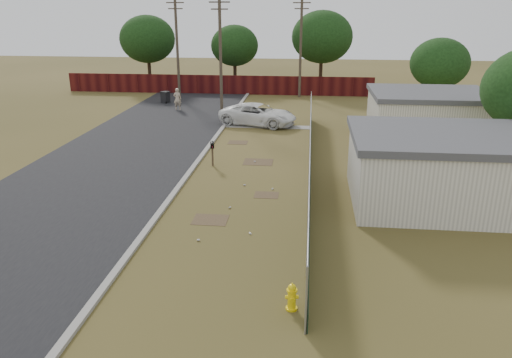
# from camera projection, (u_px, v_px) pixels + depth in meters

# --- Properties ---
(ground) EXTENTS (120.00, 120.00, 0.00)m
(ground) POSITION_uv_depth(u_px,v_px,m) (246.00, 180.00, 24.64)
(ground) COLOR brown
(ground) RESTS_ON ground
(street) EXTENTS (15.10, 60.00, 0.12)m
(street) POSITION_uv_depth(u_px,v_px,m) (160.00, 136.00, 32.88)
(street) COLOR black
(street) RESTS_ON ground
(chainlink_fence) EXTENTS (0.10, 27.06, 2.02)m
(chainlink_fence) POSITION_uv_depth(u_px,v_px,m) (310.00, 160.00, 25.02)
(chainlink_fence) COLOR gray
(chainlink_fence) RESTS_ON ground
(privacy_fence) EXTENTS (30.00, 0.12, 1.80)m
(privacy_fence) POSITION_uv_depth(u_px,v_px,m) (217.00, 85.00, 48.43)
(privacy_fence) COLOR #4D1310
(privacy_fence) RESTS_ON ground
(utility_poles) EXTENTS (12.60, 8.24, 9.00)m
(utility_poles) POSITION_uv_depth(u_px,v_px,m) (234.00, 48.00, 42.88)
(utility_poles) COLOR #4D4333
(utility_poles) RESTS_ON ground
(houses) EXTENTS (9.30, 17.24, 3.10)m
(houses) POSITION_uv_depth(u_px,v_px,m) (437.00, 139.00, 26.08)
(houses) COLOR silver
(houses) RESTS_ON ground
(horizon_trees) EXTENTS (33.32, 31.94, 7.78)m
(horizon_trees) POSITION_uv_depth(u_px,v_px,m) (288.00, 47.00, 45.15)
(horizon_trees) COLOR #342517
(horizon_trees) RESTS_ON ground
(fire_hydrant) EXTENTS (0.39, 0.40, 0.84)m
(fire_hydrant) POSITION_uv_depth(u_px,v_px,m) (292.00, 297.00, 14.00)
(fire_hydrant) COLOR yellow
(fire_hydrant) RESTS_ON ground
(mailbox) EXTENTS (0.31, 0.58, 1.33)m
(mailbox) POSITION_uv_depth(u_px,v_px,m) (212.00, 147.00, 26.46)
(mailbox) COLOR brown
(mailbox) RESTS_ON ground
(pickup_truck) EXTENTS (5.95, 3.89, 1.52)m
(pickup_truck) POSITION_uv_depth(u_px,v_px,m) (258.00, 114.00, 35.75)
(pickup_truck) COLOR white
(pickup_truck) RESTS_ON ground
(pedestrian) EXTENTS (0.67, 0.46, 1.79)m
(pedestrian) POSITION_uv_depth(u_px,v_px,m) (177.00, 99.00, 40.95)
(pedestrian) COLOR tan
(pedestrian) RESTS_ON ground
(trash_bin) EXTENTS (0.87, 0.93, 1.02)m
(trash_bin) POSITION_uv_depth(u_px,v_px,m) (165.00, 97.00, 43.96)
(trash_bin) COLOR black
(trash_bin) RESTS_ON ground
(scattered_litter) EXTENTS (2.38, 9.96, 0.07)m
(scattered_litter) POSITION_uv_depth(u_px,v_px,m) (244.00, 199.00, 22.09)
(scattered_litter) COLOR silver
(scattered_litter) RESTS_ON ground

